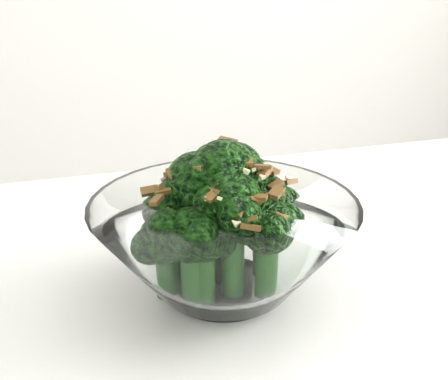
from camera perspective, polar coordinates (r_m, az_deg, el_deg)
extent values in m
cylinder|color=white|center=(0.47, 0.00, -8.96)|extent=(0.08, 0.08, 0.01)
cylinder|color=#1C5215|center=(0.45, 0.00, -4.14)|extent=(0.02, 0.02, 0.07)
sphere|color=#16480D|center=(0.43, 0.00, 1.68)|extent=(0.05, 0.05, 0.05)
cylinder|color=#1C5215|center=(0.46, 0.96, -3.34)|extent=(0.02, 0.02, 0.07)
sphere|color=#16480D|center=(0.45, 1.00, 1.78)|extent=(0.04, 0.04, 0.04)
cylinder|color=#1C5215|center=(0.45, -2.44, -4.42)|extent=(0.02, 0.02, 0.07)
sphere|color=#16480D|center=(0.43, -2.53, 0.72)|extent=(0.04, 0.04, 0.04)
cylinder|color=#1C5215|center=(0.43, 0.80, -6.07)|extent=(0.02, 0.02, 0.06)
sphere|color=#16480D|center=(0.41, 0.83, -1.01)|extent=(0.04, 0.04, 0.04)
cylinder|color=#1C5215|center=(0.46, 3.67, -4.97)|extent=(0.02, 0.02, 0.05)
sphere|color=#16480D|center=(0.44, 3.79, -0.98)|extent=(0.04, 0.04, 0.04)
cylinder|color=#1C5215|center=(0.46, -4.15, -5.35)|extent=(0.02, 0.02, 0.05)
sphere|color=#16480D|center=(0.44, -4.27, -1.46)|extent=(0.04, 0.04, 0.04)
cylinder|color=#1C5215|center=(0.43, 3.91, -7.22)|extent=(0.02, 0.02, 0.05)
sphere|color=#16480D|center=(0.42, 4.03, -3.38)|extent=(0.04, 0.04, 0.04)
cylinder|color=#1C5215|center=(0.43, -1.87, -7.85)|extent=(0.02, 0.02, 0.04)
sphere|color=#16480D|center=(0.41, -1.93, -4.14)|extent=(0.04, 0.04, 0.04)
cylinder|color=#1C5215|center=(0.49, 3.61, -4.20)|extent=(0.02, 0.02, 0.04)
sphere|color=#16480D|center=(0.48, 3.69, -1.29)|extent=(0.03, 0.03, 0.03)
cylinder|color=#1C5215|center=(0.44, -5.21, -7.60)|extent=(0.02, 0.02, 0.03)
sphere|color=#16480D|center=(0.43, -5.34, -4.51)|extent=(0.04, 0.04, 0.04)
cylinder|color=#1C5215|center=(0.49, -0.77, -3.95)|extent=(0.02, 0.02, 0.04)
sphere|color=#16480D|center=(0.48, -0.79, -0.95)|extent=(0.03, 0.03, 0.03)
cylinder|color=#1C5215|center=(0.42, -2.88, -7.94)|extent=(0.02, 0.02, 0.04)
sphere|color=#16480D|center=(0.41, -2.97, -4.15)|extent=(0.04, 0.04, 0.04)
cube|color=olive|center=(0.39, 2.35, -2.63)|extent=(0.01, 0.01, 0.01)
cube|color=olive|center=(0.44, -5.08, 1.11)|extent=(0.01, 0.01, 0.01)
cube|color=olive|center=(0.44, -3.88, 1.57)|extent=(0.01, 0.01, 0.01)
cube|color=olive|center=(0.40, 5.31, -2.36)|extent=(0.01, 0.01, 0.01)
cube|color=olive|center=(0.40, 2.69, -0.82)|extent=(0.01, 0.01, 0.01)
cube|color=olive|center=(0.48, -1.28, 2.02)|extent=(0.01, 0.01, 0.01)
cube|color=olive|center=(0.46, 1.67, 2.31)|extent=(0.01, 0.01, 0.00)
cube|color=olive|center=(0.47, -1.89, 2.29)|extent=(0.01, 0.01, 0.01)
cube|color=olive|center=(0.40, 3.03, -0.66)|extent=(0.01, 0.01, 0.00)
cube|color=olive|center=(0.46, -2.92, 2.27)|extent=(0.01, 0.01, 0.01)
cube|color=olive|center=(0.40, -0.73, 0.02)|extent=(0.01, 0.01, 0.00)
cube|color=olive|center=(0.40, -0.93, -0.38)|extent=(0.01, 0.01, 0.01)
cube|color=olive|center=(0.48, -1.66, 1.86)|extent=(0.01, 0.01, 0.01)
cube|color=olive|center=(0.42, 3.76, 1.70)|extent=(0.01, 0.01, 0.01)
cube|color=olive|center=(0.47, -3.84, 1.72)|extent=(0.01, 0.01, 0.01)
cube|color=olive|center=(0.43, -4.42, 1.27)|extent=(0.01, 0.01, 0.01)
cube|color=olive|center=(0.43, -5.51, 0.26)|extent=(0.01, 0.01, 0.01)
cube|color=olive|center=(0.46, -3.89, 1.50)|extent=(0.01, 0.01, 0.01)
cube|color=olive|center=(0.46, -1.07, 2.47)|extent=(0.01, 0.01, 0.01)
cube|color=olive|center=(0.40, -5.15, -2.18)|extent=(0.01, 0.01, 0.00)
cube|color=olive|center=(0.47, -2.17, 1.97)|extent=(0.01, 0.01, 0.01)
cube|color=olive|center=(0.43, 4.37, 1.82)|extent=(0.01, 0.01, 0.00)
cube|color=olive|center=(0.46, 1.98, 2.31)|extent=(0.01, 0.01, 0.01)
cube|color=olive|center=(0.42, -5.55, -0.04)|extent=(0.01, 0.01, 0.01)
cube|color=olive|center=(0.44, 4.12, 1.46)|extent=(0.01, 0.01, 0.01)
cube|color=olive|center=(0.44, 1.23, 3.18)|extent=(0.01, 0.01, 0.00)
cube|color=olive|center=(0.41, -6.16, -0.90)|extent=(0.01, 0.01, 0.00)
cube|color=olive|center=(0.39, 2.46, -3.40)|extent=(0.01, 0.01, 0.01)
cube|color=olive|center=(0.39, 0.74, -1.16)|extent=(0.01, 0.01, 0.00)
cube|color=olive|center=(0.46, 4.05, 1.41)|extent=(0.01, 0.01, 0.01)
cube|color=olive|center=(0.43, -1.54, 3.06)|extent=(0.01, 0.01, 0.01)
cube|color=olive|center=(0.44, -1.79, 3.21)|extent=(0.01, 0.01, 0.01)
cube|color=olive|center=(0.44, -6.80, -0.06)|extent=(0.01, 0.01, 0.01)
cube|color=olive|center=(0.42, 4.78, 0.48)|extent=(0.01, 0.01, 0.01)
cube|color=olive|center=(0.41, -2.14, 2.17)|extent=(0.01, 0.01, 0.01)
cube|color=olive|center=(0.43, 0.32, 4.50)|extent=(0.01, 0.01, 0.00)
cube|color=olive|center=(0.41, 4.69, -0.41)|extent=(0.01, 0.01, 0.00)
cube|color=olive|center=(0.39, 1.11, -1.95)|extent=(0.01, 0.02, 0.01)
cube|color=olive|center=(0.40, -0.36, 0.50)|extent=(0.01, 0.01, 0.01)
cube|color=olive|center=(0.45, 5.97, 0.73)|extent=(0.01, 0.01, 0.01)
cube|color=olive|center=(0.41, 4.80, -0.22)|extent=(0.01, 0.01, 0.01)
cube|color=olive|center=(0.41, 1.89, 2.55)|extent=(0.01, 0.01, 0.01)
cube|color=olive|center=(0.43, 3.58, 1.63)|extent=(0.01, 0.01, 0.01)
cube|color=olive|center=(0.46, 2.48, 2.48)|extent=(0.01, 0.01, 0.01)
cube|color=olive|center=(0.42, 3.50, 2.14)|extent=(0.01, 0.01, 0.00)
cube|color=olive|center=(0.42, -3.41, 1.84)|extent=(0.01, 0.01, 0.01)
cube|color=olive|center=(0.44, -4.68, 1.63)|extent=(0.01, 0.01, 0.00)
cube|color=olive|center=(0.42, -4.61, 1.47)|extent=(0.01, 0.01, 0.01)
cube|color=olive|center=(0.40, 1.03, 1.00)|extent=(0.01, 0.01, 0.01)
cube|color=beige|center=(0.39, 2.47, -1.76)|extent=(0.00, 0.00, 0.00)
cube|color=beige|center=(0.45, -3.48, 2.24)|extent=(0.01, 0.01, 0.00)
cube|color=beige|center=(0.39, 1.08, -2.22)|extent=(0.00, 0.00, 0.00)
cube|color=beige|center=(0.41, 1.81, 0.97)|extent=(0.00, 0.00, 0.00)
cube|color=beige|center=(0.46, -2.52, 2.03)|extent=(0.00, 0.00, 0.00)
cube|color=beige|center=(0.45, 5.84, 1.09)|extent=(0.00, 0.00, 0.00)
cube|color=beige|center=(0.39, 1.53, -2.19)|extent=(0.00, 0.00, 0.00)
cube|color=beige|center=(0.41, 2.02, 1.73)|extent=(0.01, 0.01, 0.01)
cube|color=beige|center=(0.44, 0.68, 3.86)|extent=(0.00, 0.00, 0.00)
cube|color=beige|center=(0.39, -0.39, -0.78)|extent=(0.00, 0.00, 0.00)
cube|color=beige|center=(0.43, 1.42, 3.76)|extent=(0.00, 0.00, 0.00)
cube|color=beige|center=(0.43, 3.76, 2.23)|extent=(0.01, 0.01, 0.00)
cube|color=beige|center=(0.41, 3.51, 1.20)|extent=(0.00, 0.00, 0.00)
cube|color=beige|center=(0.44, 3.64, 1.97)|extent=(0.00, 0.00, 0.00)
cube|color=beige|center=(0.39, 1.15, -2.99)|extent=(0.01, 0.01, 0.01)
cube|color=beige|center=(0.41, 2.76, 1.86)|extent=(0.00, 0.00, 0.00)
cube|color=beige|center=(0.47, 2.07, 2.35)|extent=(0.01, 0.01, 0.00)
cube|color=beige|center=(0.40, -1.48, -0.80)|extent=(0.01, 0.01, 0.00)
cube|color=beige|center=(0.41, -3.14, 1.35)|extent=(0.01, 0.01, 0.00)
cube|color=beige|center=(0.43, 4.89, 0.92)|extent=(0.00, 0.00, 0.00)
cube|color=beige|center=(0.40, 3.57, -0.76)|extent=(0.00, 0.00, 0.00)
cube|color=beige|center=(0.47, -1.02, 2.58)|extent=(0.00, 0.00, 0.00)
cube|color=beige|center=(0.44, -0.32, 3.63)|extent=(0.00, 0.00, 0.00)
cube|color=beige|center=(0.42, -2.14, 2.70)|extent=(0.00, 0.00, 0.00)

